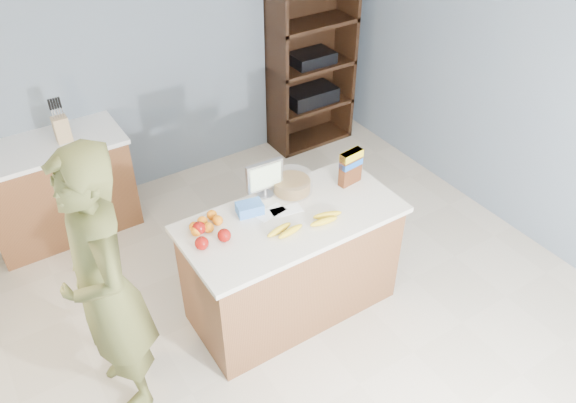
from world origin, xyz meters
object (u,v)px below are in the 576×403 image
person (105,290)px  tv (265,177)px  counter_peninsula (292,267)px  shelving_unit (309,67)px  cereal_box (351,165)px

person → tv: size_ratio=6.77×
tv → counter_peninsula: bearing=-85.0°
counter_peninsula → shelving_unit: size_ratio=0.87×
person → cereal_box: (1.90, 0.14, 0.10)m
person → cereal_box: 1.91m
tv → cereal_box: (0.61, -0.21, 0.00)m
person → tv: bearing=103.6°
counter_peninsula → cereal_box: cereal_box is taller
shelving_unit → cereal_box: 2.18m
tv → shelving_unit: bearing=47.7°
cereal_box → counter_peninsula: bearing=-169.7°
counter_peninsula → tv: 0.72m
counter_peninsula → person: bearing=-178.4°
person → tv: (1.29, 0.35, 0.10)m
shelving_unit → tv: (-1.58, -1.74, 0.19)m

